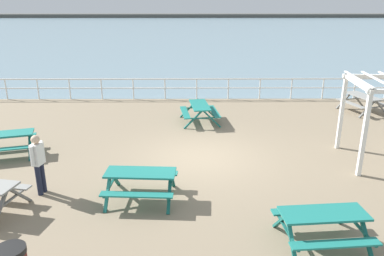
{
  "coord_description": "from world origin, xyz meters",
  "views": [
    {
      "loc": [
        -0.39,
        -11.63,
        5.01
      ],
      "look_at": [
        -0.3,
        0.68,
        0.8
      ],
      "focal_mm": 35.73,
      "sensor_mm": 36.0,
      "label": 1
    }
  ],
  "objects": [
    {
      "name": "seaward_railing",
      "position": [
        0.0,
        7.75,
        0.74
      ],
      "size": [
        23.07,
        0.07,
        1.08
      ],
      "color": "white",
      "rests_on": "ground"
    },
    {
      "name": "picnic_table_far_right",
      "position": [
        -6.5,
        0.25,
        0.58
      ],
      "size": [
        2.14,
        1.93,
        0.8
      ],
      "rotation": [
        0.0,
        0.0,
        0.27
      ],
      "color": "#1E7A70",
      "rests_on": "ground"
    },
    {
      "name": "visitor",
      "position": [
        -4.37,
        -2.39,
        0.95
      ],
      "size": [
        0.29,
        0.52,
        1.66
      ],
      "rotation": [
        0.0,
        0.0,
        6.07
      ],
      "color": "#1E2338",
      "rests_on": "ground"
    },
    {
      "name": "distant_shoreline",
      "position": [
        0.0,
        95.75,
        0.0
      ],
      "size": [
        142.0,
        6.0,
        1.8
      ],
      "primitive_type": "cube",
      "color": "#4C4C47",
      "rests_on": "ground"
    },
    {
      "name": "picnic_table_seaward",
      "position": [
        -1.65,
        -2.71,
        0.58
      ],
      "size": [
        1.88,
        1.64,
        0.8
      ],
      "rotation": [
        0.0,
        0.0,
        -0.06
      ],
      "color": "#1E7A70",
      "rests_on": "ground"
    },
    {
      "name": "sea_band",
      "position": [
        0.0,
        52.75,
        0.0
      ],
      "size": [
        142.0,
        90.0,
        0.01
      ],
      "primitive_type": "cube",
      "color": "gray",
      "rests_on": "ground"
    },
    {
      "name": "ground_plane",
      "position": [
        0.0,
        0.0,
        -0.1
      ],
      "size": [
        30.0,
        24.0,
        0.2
      ],
      "primitive_type": "cube",
      "color": "gray"
    },
    {
      "name": "picnic_table_near_left",
      "position": [
        7.58,
        5.29,
        0.58
      ],
      "size": [
        1.95,
        2.15,
        0.8
      ],
      "rotation": [
        0.0,
        0.0,
        1.86
      ],
      "color": "gray",
      "rests_on": "ground"
    },
    {
      "name": "picnic_table_near_right",
      "position": [
        2.41,
        -4.71,
        0.58
      ],
      "size": [
        1.92,
        1.67,
        0.8
      ],
      "rotation": [
        0.0,
        0.0,
        0.08
      ],
      "color": "#1E7A70",
      "rests_on": "ground"
    },
    {
      "name": "picnic_table_far_left",
      "position": [
        0.05,
        3.79,
        0.58
      ],
      "size": [
        1.73,
        1.96,
        0.8
      ],
      "rotation": [
        0.0,
        0.0,
        1.69
      ],
      "color": "#1E7A70",
      "rests_on": "ground"
    }
  ]
}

